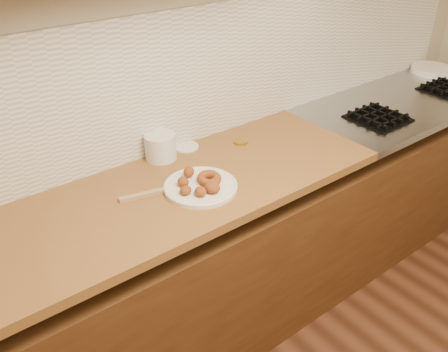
{
  "coord_description": "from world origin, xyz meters",
  "views": [
    {
      "loc": [
        -1.17,
        0.33,
        1.91
      ],
      "look_at": [
        -0.2,
        1.6,
        0.93
      ],
      "focal_mm": 38.0,
      "sensor_mm": 36.0,
      "label": 1
    }
  ],
  "objects_px": {
    "ring_donut": "(209,178)",
    "plastic_tub": "(160,147)",
    "plate_stack": "(431,69)",
    "donut_plate": "(201,187)"
  },
  "relations": [
    {
      "from": "plastic_tub",
      "to": "plate_stack",
      "type": "relative_size",
      "value": 0.54
    },
    {
      "from": "plate_stack",
      "to": "donut_plate",
      "type": "bearing_deg",
      "value": -173.34
    },
    {
      "from": "plastic_tub",
      "to": "plate_stack",
      "type": "distance_m",
      "value": 1.95
    },
    {
      "from": "ring_donut",
      "to": "plate_stack",
      "type": "bearing_deg",
      "value": 6.86
    },
    {
      "from": "donut_plate",
      "to": "plate_stack",
      "type": "distance_m",
      "value": 1.97
    },
    {
      "from": "ring_donut",
      "to": "plate_stack",
      "type": "distance_m",
      "value": 1.93
    },
    {
      "from": "ring_donut",
      "to": "plastic_tub",
      "type": "distance_m",
      "value": 0.31
    },
    {
      "from": "plastic_tub",
      "to": "plate_stack",
      "type": "height_order",
      "value": "plastic_tub"
    },
    {
      "from": "donut_plate",
      "to": "ring_donut",
      "type": "bearing_deg",
      "value": -3.34
    },
    {
      "from": "donut_plate",
      "to": "plate_stack",
      "type": "relative_size",
      "value": 1.15
    }
  ]
}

